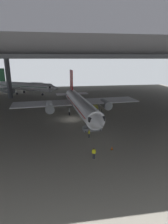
# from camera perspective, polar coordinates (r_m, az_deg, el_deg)

# --- Properties ---
(ground_plane) EXTENTS (110.00, 110.00, 0.00)m
(ground_plane) POSITION_cam_1_polar(r_m,az_deg,el_deg) (44.29, -3.42, -2.22)
(ground_plane) COLOR gray
(hangar_structure) EXTENTS (121.00, 99.00, 15.72)m
(hangar_structure) POSITION_cam_1_polar(r_m,az_deg,el_deg) (55.84, -5.16, 17.22)
(hangar_structure) COLOR #4C4F54
(hangar_structure) RESTS_ON ground_plane
(airplane_main) EXTENTS (32.61, 33.70, 10.67)m
(airplane_main) POSITION_cam_1_polar(r_m,az_deg,el_deg) (45.18, -1.29, 2.52)
(airplane_main) COLOR white
(airplane_main) RESTS_ON ground_plane
(boarding_stairs) EXTENTS (4.13, 1.79, 4.49)m
(boarding_stairs) POSITION_cam_1_polar(r_m,az_deg,el_deg) (37.34, 2.58, -4.55)
(boarding_stairs) COLOR slate
(boarding_stairs) RESTS_ON ground_plane
(crew_worker_near_nose) EXTENTS (0.55, 0.26, 1.66)m
(crew_worker_near_nose) POSITION_cam_1_polar(r_m,az_deg,el_deg) (27.13, 3.01, -12.28)
(crew_worker_near_nose) COLOR #232838
(crew_worker_near_nose) RESTS_ON ground_plane
(crew_worker_by_stairs) EXTENTS (0.34, 0.52, 1.56)m
(crew_worker_by_stairs) POSITION_cam_1_polar(r_m,az_deg,el_deg) (33.92, 1.56, -6.40)
(crew_worker_by_stairs) COLOR #232838
(crew_worker_by_stairs) RESTS_ON ground_plane
(airplane_distant) EXTENTS (28.58, 28.90, 10.01)m
(airplane_distant) POSITION_cam_1_polar(r_m,az_deg,el_deg) (79.18, -17.93, 7.47)
(airplane_distant) COLOR white
(airplane_distant) RESTS_ON ground_plane
(traffic_cone_orange) EXTENTS (0.36, 0.36, 0.60)m
(traffic_cone_orange) POSITION_cam_1_polar(r_m,az_deg,el_deg) (30.16, 8.52, -10.80)
(traffic_cone_orange) COLOR black
(traffic_cone_orange) RESTS_ON ground_plane
(baggage_tug) EXTENTS (1.48, 2.31, 0.90)m
(baggage_tug) POSITION_cam_1_polar(r_m,az_deg,el_deg) (53.65, 3.55, 1.60)
(baggage_tug) COLOR yellow
(baggage_tug) RESTS_ON ground_plane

